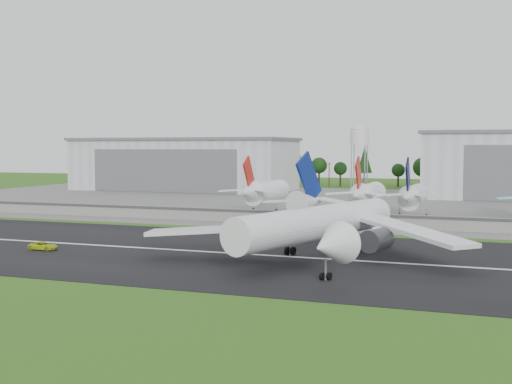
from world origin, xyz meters
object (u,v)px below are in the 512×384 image
at_px(main_airliner, 317,231).
at_px(parked_jet_red_a, 263,192).
at_px(ground_vehicle, 43,246).
at_px(parked_jet_red_b, 366,195).
at_px(parked_jet_navy, 413,196).

height_order(main_airliner, parked_jet_red_a, main_airliner).
xyz_separation_m(ground_vehicle, parked_jet_red_a, (17.38, 74.75, 5.55)).
bearing_deg(main_airliner, parked_jet_red_b, -69.07).
relative_size(main_airliner, ground_vehicle, 10.62).
bearing_deg(parked_jet_red_a, main_airliner, -63.93).
bearing_deg(ground_vehicle, parked_jet_navy, -41.06).
relative_size(main_airliner, parked_jet_navy, 1.85).
bearing_deg(parked_jet_red_a, ground_vehicle, -103.09).
height_order(ground_vehicle, parked_jet_red_b, parked_jet_red_b).
bearing_deg(ground_vehicle, main_airliner, -83.97).
bearing_deg(parked_jet_red_b, parked_jet_red_a, 179.98).
bearing_deg(parked_jet_red_b, ground_vehicle, -122.09).
relative_size(ground_vehicle, parked_jet_red_a, 0.17).
relative_size(main_airliner, parked_jet_red_a, 1.85).
distance_m(parked_jet_red_a, parked_jet_navy, 41.68).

